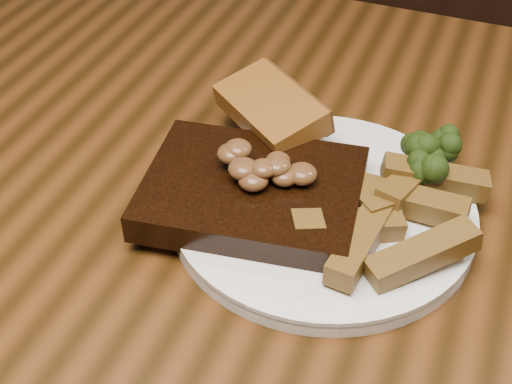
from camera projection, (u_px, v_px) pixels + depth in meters
dining_table at (252, 306)px, 0.66m from camera, size 1.60×0.90×0.75m
chair_far at (454, 80)px, 1.18m from camera, size 0.49×0.49×0.96m
plate at (323, 212)px, 0.61m from camera, size 0.29×0.29×0.01m
steak at (252, 193)px, 0.60m from camera, size 0.20×0.16×0.03m
steak_bone at (223, 244)px, 0.56m from camera, size 0.16×0.04×0.02m
mushroom_pile at (271, 163)px, 0.58m from camera, size 0.07×0.07×0.03m
garlic_bread at (270, 126)px, 0.67m from camera, size 0.12×0.11×0.02m
potato_wedges at (406, 217)px, 0.58m from camera, size 0.12×0.12×0.02m
broccoli_cluster at (421, 159)px, 0.62m from camera, size 0.07×0.07×0.04m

